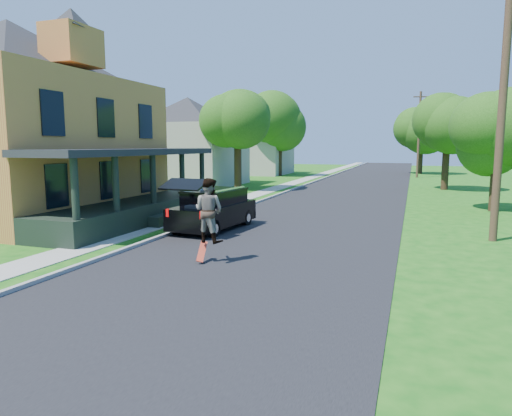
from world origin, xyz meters
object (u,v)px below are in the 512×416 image
(black_suv, at_px, (213,209))
(tree_right_near, at_px, (498,131))
(utility_pole_near, at_px, (504,82))
(skateboarder, at_px, (209,210))

(black_suv, xyz_separation_m, tree_right_near, (11.13, 9.23, 3.17))
(utility_pole_near, bearing_deg, skateboarder, -161.66)
(tree_right_near, relative_size, utility_pole_near, 0.58)
(skateboarder, distance_m, utility_pole_near, 10.64)
(black_suv, bearing_deg, tree_right_near, 44.99)
(black_suv, distance_m, tree_right_near, 14.80)
(black_suv, distance_m, skateboarder, 5.12)
(black_suv, xyz_separation_m, skateboarder, (1.98, -4.67, 0.67))
(tree_right_near, height_order, utility_pole_near, utility_pole_near)
(black_suv, relative_size, utility_pole_near, 0.45)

